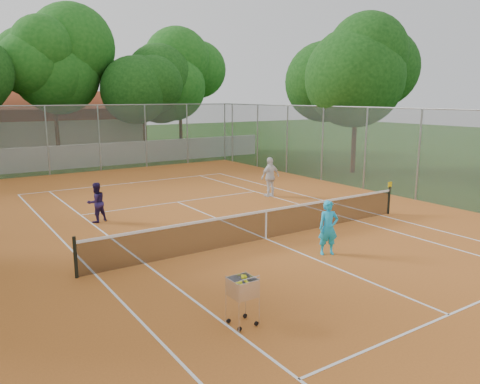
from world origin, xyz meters
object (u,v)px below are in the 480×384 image
player_far_left (96,202)px  tennis_net (266,224)px  player_near (328,228)px  player_far_right (270,177)px  clubhouse (28,126)px  ball_hopper (242,300)px

player_far_left → tennis_net: bearing=113.0°
player_near → tennis_net: bearing=129.8°
player_far_left → player_far_right: (7.95, 0.10, 0.17)m
tennis_net → player_far_right: player_far_right is taller
tennis_net → clubhouse: clubhouse is taller
tennis_net → clubhouse: (-2.00, 29.00, 1.69)m
clubhouse → player_far_right: (6.08, -23.84, -1.28)m
player_near → player_far_right: 8.11m
player_far_left → player_far_right: 7.96m
tennis_net → ball_hopper: (-3.84, -4.37, 0.05)m
player_near → player_far_left: (-4.48, 7.22, -0.06)m
player_far_right → ball_hopper: size_ratio=1.67×
player_far_right → ball_hopper: (-7.92, -9.52, -0.36)m
tennis_net → player_far_left: 6.37m
player_near → ball_hopper: bearing=-129.5°
clubhouse → player_far_left: (-1.87, -23.94, -1.45)m
tennis_net → clubhouse: 29.12m
tennis_net → ball_hopper: ball_hopper is taller
ball_hopper → player_far_left: bearing=99.0°
clubhouse → player_near: bearing=-85.2°
tennis_net → ball_hopper: bearing=-131.3°
player_far_left → clubhouse: bearing=-108.9°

